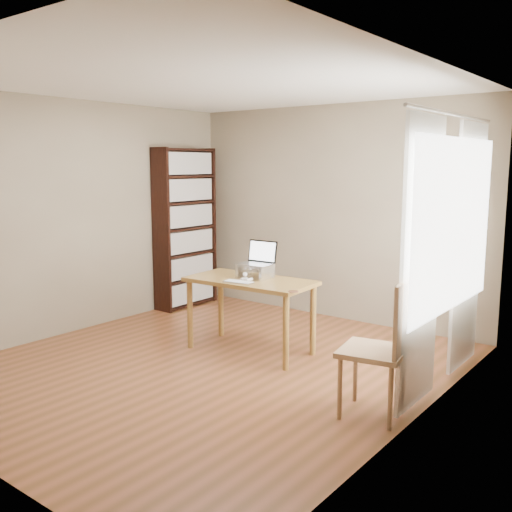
{
  "coord_description": "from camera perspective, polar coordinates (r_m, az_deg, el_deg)",
  "views": [
    {
      "loc": [
        3.51,
        -3.84,
        1.89
      ],
      "look_at": [
        0.13,
        0.54,
        1.0
      ],
      "focal_mm": 40.0,
      "sensor_mm": 36.0,
      "label": 1
    }
  ],
  "objects": [
    {
      "name": "keyboard",
      "position": [
        5.52,
        -1.76,
        -2.63
      ],
      "size": [
        0.31,
        0.17,
        0.02
      ],
      "rotation": [
        0.0,
        0.0,
        0.14
      ],
      "color": "silver",
      "rests_on": "desk"
    },
    {
      "name": "cat",
      "position": [
        5.78,
        0.21,
        -1.55
      ],
      "size": [
        0.24,
        0.48,
        0.15
      ],
      "rotation": [
        0.0,
        0.0,
        0.07
      ],
      "color": "#423934",
      "rests_on": "desk"
    },
    {
      "name": "laptop_stand",
      "position": [
        5.76,
        -0.08,
        -1.4
      ],
      "size": [
        0.32,
        0.25,
        0.13
      ],
      "rotation": [
        0.0,
        0.0,
        0.06
      ],
      "color": "silver",
      "rests_on": "desk"
    },
    {
      "name": "desk",
      "position": [
        5.73,
        -0.57,
        -3.4
      ],
      "size": [
        1.31,
        0.71,
        0.75
      ],
      "rotation": [
        0.0,
        0.0,
        0.06
      ],
      "color": "brown",
      "rests_on": "ground"
    },
    {
      "name": "bookshelf",
      "position": [
        7.64,
        -7.07,
        2.79
      ],
      "size": [
        0.3,
        0.9,
        2.1
      ],
      "color": "black",
      "rests_on": "ground"
    },
    {
      "name": "room",
      "position": [
        5.22,
        -4.44,
        2.69
      ],
      "size": [
        4.04,
        4.54,
        2.64
      ],
      "color": "brown",
      "rests_on": "ground"
    },
    {
      "name": "curtains",
      "position": [
        4.96,
        18.51,
        0.36
      ],
      "size": [
        0.03,
        1.9,
        2.25
      ],
      "color": "white",
      "rests_on": "ground"
    },
    {
      "name": "coaster",
      "position": [
        5.16,
        3.76,
        -3.56
      ],
      "size": [
        0.09,
        0.09,
        0.01
      ],
      "primitive_type": "cylinder",
      "color": "#55321D",
      "rests_on": "desk"
    },
    {
      "name": "laptop",
      "position": [
        5.78,
        0.27,
        -0.25
      ],
      "size": [
        0.35,
        0.3,
        0.24
      ],
      "rotation": [
        0.0,
        0.0,
        0.06
      ],
      "color": "silver",
      "rests_on": "laptop_stand"
    },
    {
      "name": "chair",
      "position": [
        4.36,
        12.64,
        -8.57
      ],
      "size": [
        0.54,
        0.54,
        1.06
      ],
      "rotation": [
        0.0,
        0.0,
        0.18
      ],
      "color": "#A47D59",
      "rests_on": "ground"
    }
  ]
}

